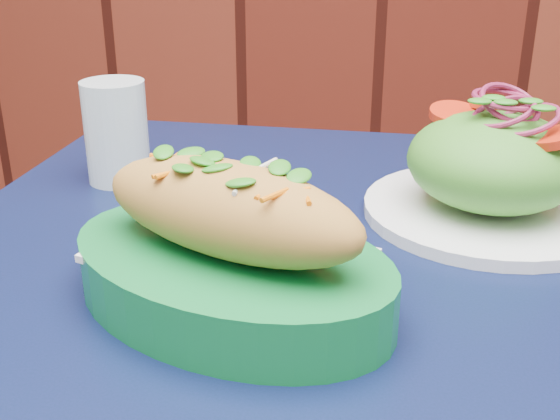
# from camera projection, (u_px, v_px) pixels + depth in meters

# --- Properties ---
(cafe_table) EXTENTS (0.82, 0.82, 0.75)m
(cafe_table) POSITION_uv_depth(u_px,v_px,m) (357.00, 352.00, 0.63)
(cafe_table) COLOR black
(cafe_table) RESTS_ON ground
(banh_mi_basket) EXTENTS (0.31, 0.27, 0.12)m
(banh_mi_basket) POSITION_uv_depth(u_px,v_px,m) (230.00, 249.00, 0.52)
(banh_mi_basket) COLOR #0F7332
(banh_mi_basket) RESTS_ON cafe_table
(salad_plate) EXTENTS (0.24, 0.24, 0.12)m
(salad_plate) POSITION_uv_depth(u_px,v_px,m) (493.00, 170.00, 0.68)
(salad_plate) COLOR white
(salad_plate) RESTS_ON cafe_table
(water_glass) EXTENTS (0.07, 0.07, 0.11)m
(water_glass) POSITION_uv_depth(u_px,v_px,m) (116.00, 132.00, 0.77)
(water_glass) COLOR silver
(water_glass) RESTS_ON cafe_table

